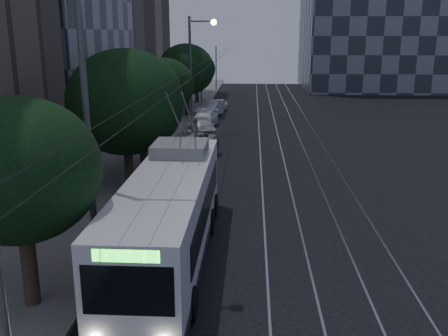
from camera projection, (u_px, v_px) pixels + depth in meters
name	position (u px, v px, depth m)	size (l,w,h in m)	color
ground	(258.00, 229.00, 20.14)	(120.00, 120.00, 0.00)	black
sidewalk	(162.00, 131.00, 39.80)	(5.00, 90.00, 0.15)	#65635E
tram_rails	(287.00, 134.00, 39.27)	(4.52, 90.00, 0.02)	#93939B
overhead_wires	(192.00, 89.00, 38.77)	(2.23, 90.00, 6.00)	black
building_distant_right	(386.00, 1.00, 69.00)	(22.00, 18.00, 24.00)	#333941
trolleybus	(170.00, 214.00, 17.17)	(2.65, 12.01, 5.63)	silver
pickup_silver	(186.00, 149.00, 30.31)	(2.87, 6.23, 1.73)	#ABADB2
car_white_a	(204.00, 126.00, 38.48)	(1.65, 4.09, 1.39)	#AEAEB2
car_white_b	(204.00, 120.00, 41.63)	(1.84, 4.52, 1.31)	silver
car_white_c	(210.00, 109.00, 46.69)	(1.67, 4.79, 1.58)	silver
car_white_d	(218.00, 105.00, 50.27)	(1.46, 3.64, 1.24)	white
tree_0	(19.00, 171.00, 13.32)	(4.42, 4.42, 6.11)	#33271C
tree_1	(126.00, 102.00, 24.44)	(5.79, 5.79, 6.98)	#33271C
tree_2	(141.00, 92.00, 27.78)	(4.46, 4.46, 6.53)	#33271C
tree_3	(164.00, 86.00, 34.95)	(4.26, 4.26, 6.04)	#33271C
tree_4	(186.00, 70.00, 46.44)	(5.28, 5.28, 6.76)	#33271C
tree_5	(197.00, 69.00, 55.10)	(4.13, 4.13, 5.66)	#33271C
streetlamp_near	(98.00, 84.00, 14.51)	(2.49, 0.44, 10.35)	#555557
streetlamp_far	(195.00, 63.00, 38.95)	(2.19, 0.44, 8.90)	#555557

